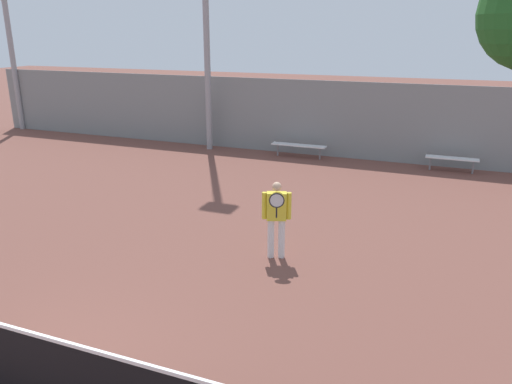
% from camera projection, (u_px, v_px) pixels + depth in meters
% --- Properties ---
extents(tennis_net, '(11.54, 0.09, 1.06)m').
position_uv_depth(tennis_net, '(6.00, 358.00, 6.46)').
color(tennis_net, '#99999E').
rests_on(tennis_net, ground_plane).
extents(tennis_player, '(0.58, 0.49, 1.66)m').
position_uv_depth(tennis_player, '(276.00, 215.00, 10.28)').
color(tennis_player, silver).
rests_on(tennis_player, ground_plane).
extents(bench_courtside_far, '(2.08, 0.40, 0.49)m').
position_uv_depth(bench_courtside_far, '(299.00, 146.00, 18.77)').
color(bench_courtside_far, white).
rests_on(bench_courtside_far, ground_plane).
extents(bench_adjacent_court, '(1.71, 0.40, 0.49)m').
position_uv_depth(bench_adjacent_court, '(452.00, 159.00, 16.86)').
color(bench_adjacent_court, white).
rests_on(bench_adjacent_court, ground_plane).
extents(light_pole_far_right, '(0.90, 0.60, 9.11)m').
position_uv_depth(light_pole_far_right, '(6.00, 11.00, 22.71)').
color(light_pole_far_right, '#939399').
rests_on(light_pole_far_right, ground_plane).
extents(back_fence, '(30.29, 0.06, 2.83)m').
position_uv_depth(back_fence, '(311.00, 118.00, 18.92)').
color(back_fence, gray).
rests_on(back_fence, ground_plane).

